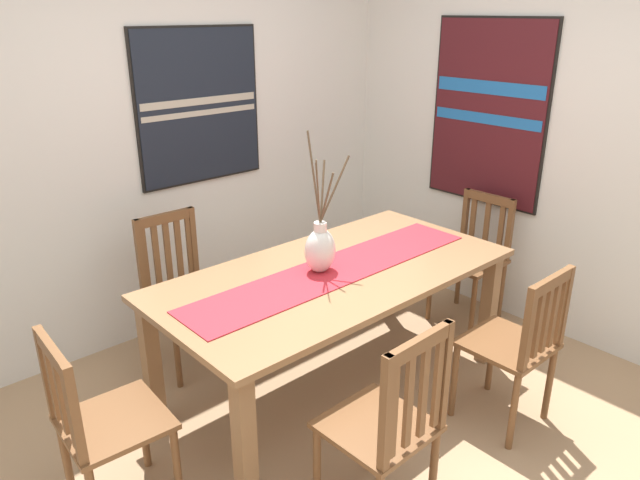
# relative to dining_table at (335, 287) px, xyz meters

# --- Properties ---
(ground_plane) EXTENTS (6.40, 6.40, 0.03)m
(ground_plane) POSITION_rel_dining_table_xyz_m (-0.19, -0.47, -0.69)
(ground_plane) COLOR #A37F5B
(wall_back) EXTENTS (6.40, 0.12, 2.70)m
(wall_back) POSITION_rel_dining_table_xyz_m (-0.19, 1.39, 0.68)
(wall_back) COLOR silver
(wall_back) RESTS_ON ground_plane
(wall_side) EXTENTS (0.12, 6.40, 2.70)m
(wall_side) POSITION_rel_dining_table_xyz_m (1.67, -0.47, 0.68)
(wall_side) COLOR silver
(wall_side) RESTS_ON ground_plane
(dining_table) EXTENTS (2.01, 1.00, 0.77)m
(dining_table) POSITION_rel_dining_table_xyz_m (0.00, 0.00, 0.00)
(dining_table) COLOR #8E6642
(dining_table) RESTS_ON ground_plane
(table_runner) EXTENTS (1.85, 0.36, 0.01)m
(table_runner) POSITION_rel_dining_table_xyz_m (0.00, 0.00, 0.10)
(table_runner) COLOR #B7232D
(table_runner) RESTS_ON dining_table
(centerpiece_vase) EXTENTS (0.26, 0.18, 0.77)m
(centerpiece_vase) POSITION_rel_dining_table_xyz_m (-0.07, 0.04, 0.24)
(centerpiece_vase) COLOR silver
(centerpiece_vase) RESTS_ON dining_table
(chair_0) EXTENTS (0.44, 0.44, 0.91)m
(chair_0) POSITION_rel_dining_table_xyz_m (-1.36, -0.01, -0.19)
(chair_0) COLOR brown
(chair_0) RESTS_ON ground_plane
(chair_1) EXTENTS (0.42, 0.42, 0.92)m
(chair_1) POSITION_rel_dining_table_xyz_m (0.50, -0.86, -0.18)
(chair_1) COLOR brown
(chair_1) RESTS_ON ground_plane
(chair_2) EXTENTS (0.43, 0.43, 0.98)m
(chair_2) POSITION_rel_dining_table_xyz_m (-0.49, -0.85, -0.17)
(chair_2) COLOR brown
(chair_2) RESTS_ON ground_plane
(chair_3) EXTENTS (0.43, 0.43, 0.91)m
(chair_3) POSITION_rel_dining_table_xyz_m (1.33, -0.02, -0.19)
(chair_3) COLOR brown
(chair_3) RESTS_ON ground_plane
(chair_4) EXTENTS (0.43, 0.43, 0.96)m
(chair_4) POSITION_rel_dining_table_xyz_m (-0.48, 0.87, -0.17)
(chair_4) COLOR brown
(chair_4) RESTS_ON ground_plane
(painting_on_back_wall) EXTENTS (0.92, 0.05, 1.01)m
(painting_on_back_wall) POSITION_rel_dining_table_xyz_m (0.01, 1.33, 0.84)
(painting_on_back_wall) COLOR black
(painting_on_side_wall) EXTENTS (0.05, 0.90, 1.27)m
(painting_on_side_wall) POSITION_rel_dining_table_xyz_m (1.60, 0.15, 0.76)
(painting_on_side_wall) COLOR black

